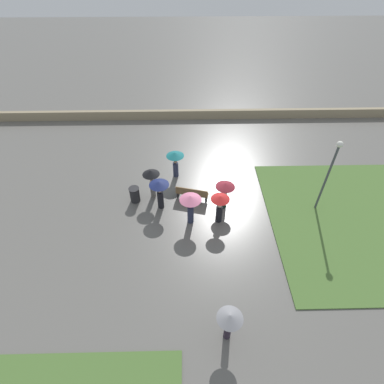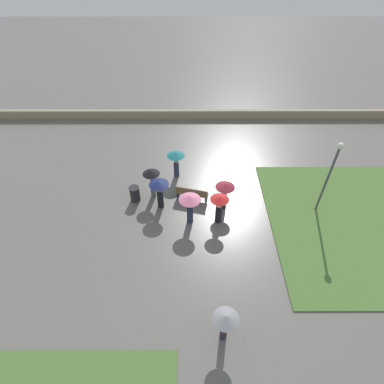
{
  "view_description": "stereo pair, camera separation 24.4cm",
  "coord_description": "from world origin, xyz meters",
  "views": [
    {
      "loc": [
        1.77,
        12.84,
        12.28
      ],
      "look_at": [
        1.5,
        0.07,
        0.6
      ],
      "focal_mm": 28.0,
      "sensor_mm": 36.0,
      "label": 1
    },
    {
      "loc": [
        1.52,
        12.84,
        12.28
      ],
      "look_at": [
        1.5,
        0.07,
        0.6
      ],
      "focal_mm": 28.0,
      "sensor_mm": 36.0,
      "label": 2
    }
  ],
  "objects": [
    {
      "name": "crowd_person_black",
      "position": [
        3.79,
        -0.28,
        1.46
      ],
      "size": [
        0.98,
        0.98,
        1.95
      ],
      "rotation": [
        0.0,
        0.0,
        2.49
      ],
      "color": "slate",
      "rests_on": "ground_plane"
    },
    {
      "name": "crowd_person_red",
      "position": [
        0.07,
        1.76,
        1.26
      ],
      "size": [
        0.99,
        0.99,
        1.84
      ],
      "rotation": [
        0.0,
        0.0,
        5.19
      ],
      "color": "black",
      "rests_on": "ground_plane"
    },
    {
      "name": "lawn_patch_near",
      "position": [
        -7.46,
        1.98,
        0.03
      ],
      "size": [
        9.38,
        9.93,
        0.06
      ],
      "color": "#4C7033",
      "rests_on": "ground_plane"
    },
    {
      "name": "parapet_wall",
      "position": [
        0.0,
        -9.67,
        0.38
      ],
      "size": [
        45.0,
        0.35,
        0.75
      ],
      "color": "gray",
      "rests_on": "ground_plane"
    },
    {
      "name": "trash_bin",
      "position": [
        4.82,
        0.07,
        0.48
      ],
      "size": [
        0.61,
        0.61,
        0.95
      ],
      "color": "#232326",
      "rests_on": "ground_plane"
    },
    {
      "name": "ground_plane",
      "position": [
        0.0,
        0.0,
        0.0
      ],
      "size": [
        90.0,
        90.0,
        0.0
      ],
      "primitive_type": "plane",
      "color": "#66635E"
    },
    {
      "name": "crowd_person_pink",
      "position": [
        1.61,
        1.8,
        1.43
      ],
      "size": [
        1.14,
        1.14,
        1.91
      ],
      "rotation": [
        0.0,
        0.0,
        1.27
      ],
      "color": "#282D47",
      "rests_on": "ground_plane"
    },
    {
      "name": "crowd_person_teal",
      "position": [
        2.48,
        -2.17,
        1.36
      ],
      "size": [
        1.1,
        1.1,
        1.82
      ],
      "rotation": [
        0.0,
        0.0,
        4.6
      ],
      "color": "#282D47",
      "rests_on": "ground_plane"
    },
    {
      "name": "park_bench",
      "position": [
        1.5,
        0.04,
        0.47
      ],
      "size": [
        1.94,
        0.88,
        0.9
      ],
      "rotation": [
        0.0,
        0.0,
        -0.25
      ],
      "color": "brown",
      "rests_on": "ground_plane"
    },
    {
      "name": "crowd_person_maroon",
      "position": [
        -0.3,
        0.71,
        1.36
      ],
      "size": [
        1.07,
        1.07,
        1.8
      ],
      "rotation": [
        0.0,
        0.0,
        4.45
      ],
      "color": "#1E3328",
      "rests_on": "ground_plane"
    },
    {
      "name": "crowd_person_navy",
      "position": [
        3.29,
        0.63,
        1.34
      ],
      "size": [
        1.1,
        1.1,
        1.89
      ],
      "rotation": [
        0.0,
        0.0,
        5.58
      ],
      "color": "black",
      "rests_on": "ground_plane"
    },
    {
      "name": "lone_walker_mid_plaza",
      "position": [
        0.29,
        7.95,
        1.36
      ],
      "size": [
        1.0,
        1.0,
        1.79
      ],
      "rotation": [
        0.0,
        0.0,
        1.62
      ],
      "color": "#2D2333",
      "rests_on": "ground_plane"
    },
    {
      "name": "lamp_post",
      "position": [
        -5.56,
        0.91,
        2.88
      ],
      "size": [
        0.32,
        0.32,
        4.49
      ],
      "color": "#474C51",
      "rests_on": "ground_plane"
    }
  ]
}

